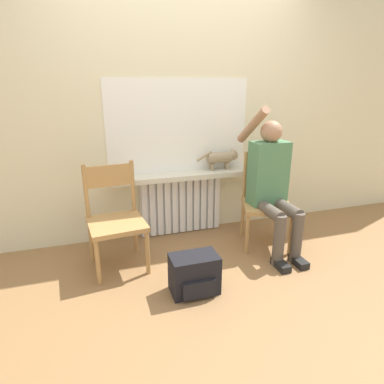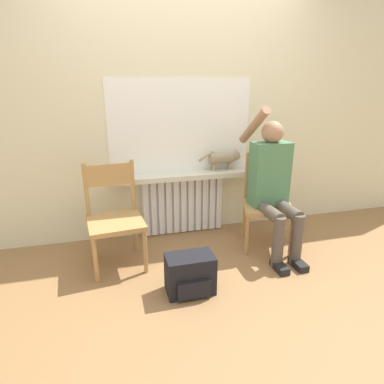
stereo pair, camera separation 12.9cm
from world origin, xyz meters
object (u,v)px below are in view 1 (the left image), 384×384
at_px(person, 272,182).
at_px(cat, 223,157).
at_px(chair_left, 115,218).
at_px(chair_right, 266,200).
at_px(backpack, 194,274).

relative_size(person, cat, 2.97).
bearing_deg(chair_left, person, -10.31).
bearing_deg(cat, person, -64.35).
height_order(chair_left, chair_right, same).
xyz_separation_m(person, cat, (-0.26, 0.55, 0.13)).
xyz_separation_m(chair_left, cat, (1.15, 0.44, 0.35)).
bearing_deg(chair_right, cat, 142.36).
bearing_deg(person, chair_left, 175.73).
height_order(person, backpack, person).
relative_size(chair_left, backpack, 2.47).
bearing_deg(chair_left, backpack, -54.19).
xyz_separation_m(chair_left, chair_right, (1.43, -0.00, 0.00)).
bearing_deg(backpack, chair_left, 131.85).
relative_size(chair_right, person, 0.66).
bearing_deg(person, backpack, -152.53).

